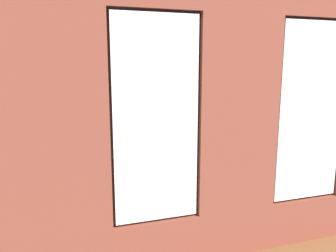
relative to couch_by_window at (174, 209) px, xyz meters
name	(u,v)px	position (x,y,z in m)	size (l,w,h in m)	color
ground_plane	(163,178)	(-0.52, -2.20, -0.38)	(6.41, 6.47, 0.10)	brown
brick_wall_with_windows	(238,108)	(-0.52, 0.65, 1.40)	(5.81, 0.30, 3.48)	brown
couch_by_window	(174,209)	(0.00, 0.00, 0.00)	(2.09, 0.87, 0.80)	black
couch_left	(273,158)	(-2.73, -1.66, 0.00)	(0.88, 1.87, 0.80)	black
coffee_table	(154,152)	(-0.46, -2.64, 0.05)	(1.57, 0.86, 0.43)	olive
cup_ceramic	(161,149)	(-0.57, -2.51, 0.14)	(0.08, 0.08, 0.09)	#B23D38
table_plant_small	(154,145)	(-0.46, -2.64, 0.20)	(0.12, 0.12, 0.20)	beige
remote_black	(133,153)	(0.01, -2.51, 0.11)	(0.05, 0.17, 0.02)	black
media_console	(25,174)	(2.03, -2.36, -0.06)	(0.95, 0.42, 0.53)	black
tv_flatscreen	(22,136)	(2.03, -2.36, 0.63)	(1.24, 0.20, 0.85)	black
papasan_chair	(143,132)	(-0.67, -4.44, 0.11)	(1.08, 1.08, 0.68)	olive
potted_plant_mid_room_small	(185,143)	(-1.34, -3.12, 0.09)	(0.39, 0.39, 0.60)	beige
potted_plant_near_tv	(55,160)	(1.48, -1.44, 0.41)	(0.75, 0.75, 1.14)	beige
potted_plant_corner_near_left	(219,118)	(-2.88, -4.44, 0.38)	(0.84, 0.84, 1.08)	#9E5638
potted_plant_between_couches	(270,177)	(-1.49, -0.05, 0.27)	(0.57, 0.57, 0.94)	#9E5638
potted_plant_by_left_couch	(224,145)	(-2.33, -3.04, -0.03)	(0.30, 0.30, 0.49)	beige
potted_plant_foreground_right	(47,139)	(1.73, -4.39, 0.10)	(0.44, 0.44, 0.69)	beige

